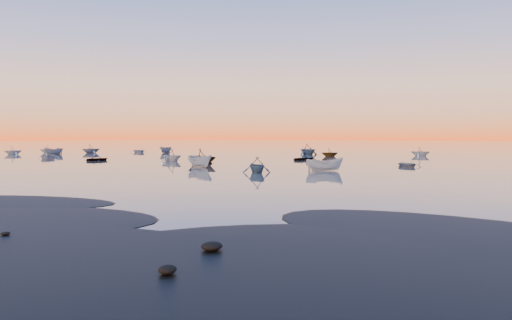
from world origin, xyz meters
The scene contains 6 objects.
ground centered at (0.00, 100.00, 0.00)m, with size 600.00×600.00×0.00m, color slate.
mud_lobes centered at (0.00, -1.00, 0.01)m, with size 140.00×6.00×0.07m, color black, non-canonical shape.
moored_fleet centered at (0.00, 53.00, 0.00)m, with size 124.00×58.00×1.20m, color #BABAB6, non-canonical shape.
boat_near_left centered at (-39.93, 37.92, 0.00)m, with size 4.30×1.79×1.08m, color #BABAB6.
boat_near_center centered at (6.25, 29.51, 0.00)m, with size 3.72×1.57×1.29m, color #BABAB6.
boat_near_right centered at (1.29, 24.50, 0.00)m, with size 3.31×1.49×1.16m, color #37536A.
Camera 1 is at (20.56, -17.41, 3.40)m, focal length 35.00 mm.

